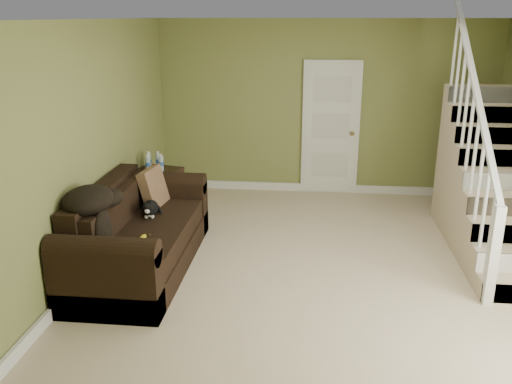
% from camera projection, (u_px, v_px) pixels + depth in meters
% --- Properties ---
extents(floor, '(5.00, 5.50, 0.01)m').
position_uv_depth(floor, '(323.00, 268.00, 5.94)').
color(floor, '#C8B491').
rests_on(floor, ground).
extents(ceiling, '(5.00, 5.50, 0.01)m').
position_uv_depth(ceiling, '(334.00, 19.00, 5.13)').
color(ceiling, white).
rests_on(ceiling, wall_back).
extents(wall_back, '(5.00, 0.04, 2.60)m').
position_uv_depth(wall_back, '(325.00, 109.00, 8.13)').
color(wall_back, olive).
rests_on(wall_back, floor).
extents(wall_front, '(5.00, 0.04, 2.60)m').
position_uv_depth(wall_front, '(338.00, 274.00, 2.94)').
color(wall_front, olive).
rests_on(wall_front, floor).
extents(wall_left, '(0.04, 5.50, 2.60)m').
position_uv_depth(wall_left, '(93.00, 146.00, 5.79)').
color(wall_left, olive).
rests_on(wall_left, floor).
extents(baseboard_back, '(5.00, 0.04, 0.12)m').
position_uv_depth(baseboard_back, '(322.00, 188.00, 8.49)').
color(baseboard_back, white).
rests_on(baseboard_back, floor).
extents(baseboard_left, '(0.04, 5.50, 0.12)m').
position_uv_depth(baseboard_left, '(106.00, 252.00, 6.17)').
color(baseboard_left, white).
rests_on(baseboard_left, floor).
extents(door, '(0.86, 0.12, 2.02)m').
position_uv_depth(door, '(331.00, 129.00, 8.17)').
color(door, white).
rests_on(door, floor).
extents(staircase, '(1.00, 2.51, 2.82)m').
position_uv_depth(staircase, '(493.00, 191.00, 6.45)').
color(staircase, '#C8B491').
rests_on(staircase, floor).
extents(sofa, '(1.01, 2.33, 0.92)m').
position_uv_depth(sofa, '(137.00, 237.00, 5.85)').
color(sofa, black).
rests_on(sofa, floor).
extents(side_table, '(0.67, 0.67, 0.89)m').
position_uv_depth(side_table, '(158.00, 193.00, 7.34)').
color(side_table, black).
rests_on(side_table, floor).
extents(cat, '(0.25, 0.47, 0.23)m').
position_uv_depth(cat, '(150.00, 209.00, 6.03)').
color(cat, black).
rests_on(cat, sofa).
extents(banana, '(0.06, 0.21, 0.06)m').
position_uv_depth(banana, '(142.00, 239.00, 5.36)').
color(banana, yellow).
rests_on(banana, sofa).
extents(throw_pillow, '(0.27, 0.48, 0.48)m').
position_uv_depth(throw_pillow, '(154.00, 188.00, 6.38)').
color(throw_pillow, '#4A2F1D').
rests_on(throw_pillow, sofa).
extents(throw_blanket, '(0.55, 0.67, 0.25)m').
position_uv_depth(throw_blanket, '(88.00, 200.00, 5.18)').
color(throw_blanket, black).
rests_on(throw_blanket, sofa).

